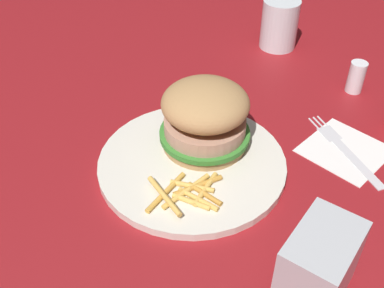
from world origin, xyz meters
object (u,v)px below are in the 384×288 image
object	(u,v)px
fries_pile	(188,192)
drink_glass	(279,26)
napkin	(345,150)
sandwich	(205,116)
fork	(345,148)
napkin_dispenser	(318,266)
plate	(192,163)
salt_shaker	(356,77)

from	to	relation	value
fries_pile	drink_glass	world-z (taller)	drink_glass
napkin	fries_pile	bearing A→B (deg)	-33.60
sandwich	fork	world-z (taller)	sandwich
fries_pile	fork	world-z (taller)	fries_pile
napkin_dispenser	plate	bearing A→B (deg)	-111.47
salt_shaker	napkin	bearing A→B (deg)	14.30
fork	salt_shaker	xyz separation A→B (m)	(-0.16, -0.04, 0.02)
plate	fork	size ratio (longest dim) A/B	1.78
napkin	napkin_dispenser	size ratio (longest dim) A/B	1.18
plate	fries_pile	bearing A→B (deg)	28.42
fries_pile	plate	bearing A→B (deg)	-151.58
sandwich	fries_pile	size ratio (longest dim) A/B	1.25
napkin	salt_shaker	size ratio (longest dim) A/B	2.00
fork	fries_pile	bearing A→B (deg)	-33.24
napkin_dispenser	salt_shaker	xyz separation A→B (m)	(-0.41, -0.09, -0.02)
salt_shaker	sandwich	bearing A→B (deg)	-26.49
plate	fork	world-z (taller)	plate
plate	fries_pile	size ratio (longest dim) A/B	2.53
fries_pile	drink_glass	bearing A→B (deg)	-169.78
fries_pile	napkin	xyz separation A→B (m)	(-0.21, 0.14, -0.02)
fork	drink_glass	bearing A→B (deg)	-137.12
sandwich	fork	xyz separation A→B (m)	(-0.11, 0.18, -0.06)
napkin	drink_glass	size ratio (longest dim) A/B	1.17
napkin	napkin_dispenser	world-z (taller)	napkin_dispenser
plate	sandwich	xyz separation A→B (m)	(-0.04, -0.01, 0.05)
napkin	fork	bearing A→B (deg)	-126.50
sandwich	napkin_dispenser	distance (m)	0.26
fork	drink_glass	distance (m)	0.32
fork	napkin_dispenser	distance (m)	0.26
napkin	drink_glass	bearing A→B (deg)	-137.07
sandwich	drink_glass	size ratio (longest dim) A/B	1.39
fork	drink_glass	xyz separation A→B (m)	(-0.24, -0.22, 0.04)
fork	sandwich	bearing A→B (deg)	-57.77
plate	fries_pile	world-z (taller)	fries_pile
fork	drink_glass	world-z (taller)	drink_glass
napkin_dispenser	salt_shaker	world-z (taller)	napkin_dispenser
fork	napkin_dispenser	xyz separation A→B (m)	(0.25, 0.05, 0.04)
plate	napkin_dispenser	bearing A→B (deg)	65.73
sandwich	salt_shaker	distance (m)	0.31
plate	drink_glass	world-z (taller)	drink_glass
plate	fries_pile	xyz separation A→B (m)	(0.06, 0.03, 0.01)
plate	salt_shaker	distance (m)	0.34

